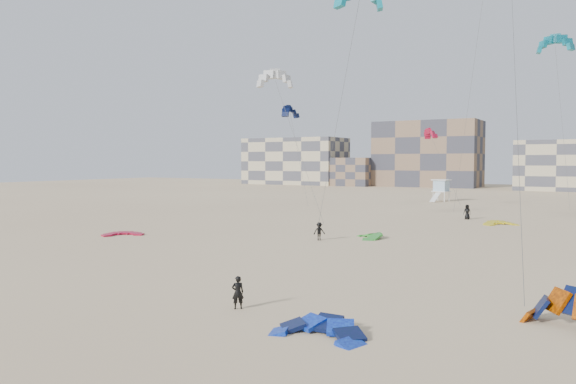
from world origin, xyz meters
The scene contains 17 objects.
ground centered at (0.00, 0.00, 0.00)m, with size 320.00×320.00×0.00m, color beige.
kite_ground_blue centered at (4.91, -0.55, 0.00)m, with size 3.78×3.84×1.13m, color blue, non-canonical shape.
kite_ground_orange centered at (13.47, 5.41, 0.00)m, with size 4.01×2.82×2.77m, color #DB5900, non-canonical shape.
kite_ground_red centered at (-25.16, 17.48, 0.00)m, with size 3.36×3.56×0.43m, color red, non-canonical shape.
kite_ground_green centered at (-4.23, 27.32, 0.00)m, with size 3.25×3.36×0.94m, color green, non-canonical shape.
kite_ground_yellow centered at (4.26, 44.73, 0.00)m, with size 3.52×3.67×0.71m, color gold, non-canonical shape.
kitesurfer_main centered at (-0.28, 1.20, 0.79)m, with size 0.58×0.38×1.58m, color black.
kitesurfer_c centered at (-7.49, 23.83, 0.80)m, with size 1.03×0.59×1.60m, color black.
kitesurfer_e centered at (-0.23, 48.83, 0.90)m, with size 0.88×0.57×1.79m, color black.
kite_fly_grey centered at (-16.02, 30.27, 15.48)m, with size 9.74×5.39×15.75m.
kite_fly_navy centered at (-24.52, 48.10, 13.80)m, with size 5.81×3.86×14.10m.
kite_fly_teal_b centered at (8.24, 56.63, 21.30)m, with size 4.31×4.32×21.78m.
kite_fly_red centered at (-8.07, 60.04, 10.86)m, with size 6.79×4.14×11.10m.
lifeguard_tower_far centered at (-11.13, 77.83, 1.90)m, with size 3.06×5.43×3.83m.
condo_west_a centered at (-70.00, 130.00, 7.00)m, with size 30.00×15.00×14.00m, color #BBAD89.
condo_west_b centered at (-30.00, 134.00, 9.00)m, with size 28.00×14.00×18.00m, color #7A5F4A.
condo_fill_left centered at (-50.00, 128.00, 4.00)m, with size 12.00×10.00×8.00m, color #7A5F4A.
Camera 1 is at (15.02, -20.31, 7.01)m, focal length 35.00 mm.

